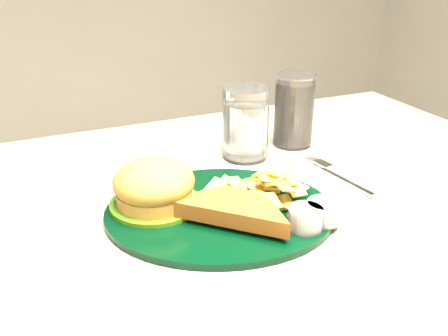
# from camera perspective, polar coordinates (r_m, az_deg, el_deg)

# --- Properties ---
(dinner_plate) EXTENTS (0.41, 0.38, 0.08)m
(dinner_plate) POSITION_cam_1_polar(r_m,az_deg,el_deg) (0.72, -0.45, -2.76)
(dinner_plate) COLOR black
(dinner_plate) RESTS_ON table
(water_glass) EXTENTS (0.11, 0.11, 0.13)m
(water_glass) POSITION_cam_1_polar(r_m,az_deg,el_deg) (0.91, 2.47, 5.12)
(water_glass) COLOR white
(water_glass) RESTS_ON table
(cola_glass) EXTENTS (0.09, 0.09, 0.14)m
(cola_glass) POSITION_cam_1_polar(r_m,az_deg,el_deg) (0.98, 8.00, 6.53)
(cola_glass) COLOR black
(cola_glass) RESTS_ON table
(fork_napkin) EXTENTS (0.14, 0.17, 0.01)m
(fork_napkin) POSITION_cam_1_polar(r_m,az_deg,el_deg) (0.86, 13.48, -1.27)
(fork_napkin) COLOR silver
(fork_napkin) RESTS_ON table
(wrapped_straw) EXTENTS (0.17, 0.16, 0.01)m
(wrapped_straw) POSITION_cam_1_polar(r_m,az_deg,el_deg) (0.88, -5.14, -0.06)
(wrapped_straw) COLOR silver
(wrapped_straw) RESTS_ON table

